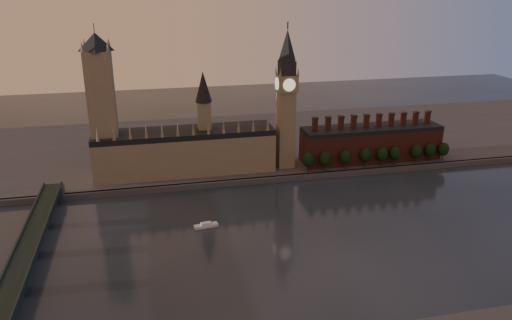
{
  "coord_description": "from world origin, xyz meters",
  "views": [
    {
      "loc": [
        -90.56,
        -234.83,
        137.15
      ],
      "look_at": [
        -25.12,
        55.0,
        30.79
      ],
      "focal_mm": 35.0,
      "sensor_mm": 36.0,
      "label": 1
    }
  ],
  "objects_px": {
    "victoria_tower": "(102,103)",
    "westminster_bridge": "(23,263)",
    "river_boat": "(206,225)",
    "big_ben": "(286,98)"
  },
  "relations": [
    {
      "from": "victoria_tower",
      "to": "river_boat",
      "type": "relative_size",
      "value": 7.37
    },
    {
      "from": "big_ben",
      "to": "victoria_tower",
      "type": "bearing_deg",
      "value": 177.8
    },
    {
      "from": "river_boat",
      "to": "big_ben",
      "type": "bearing_deg",
      "value": 40.08
    },
    {
      "from": "victoria_tower",
      "to": "big_ben",
      "type": "distance_m",
      "value": 130.12
    },
    {
      "from": "westminster_bridge",
      "to": "victoria_tower",
      "type": "bearing_deg",
      "value": 73.44
    },
    {
      "from": "victoria_tower",
      "to": "westminster_bridge",
      "type": "relative_size",
      "value": 0.54
    },
    {
      "from": "victoria_tower",
      "to": "big_ben",
      "type": "bearing_deg",
      "value": -2.2
    },
    {
      "from": "victoria_tower",
      "to": "westminster_bridge",
      "type": "xyz_separation_m",
      "value": [
        -35.0,
        -117.7,
        -51.65
      ]
    },
    {
      "from": "westminster_bridge",
      "to": "river_boat",
      "type": "xyz_separation_m",
      "value": [
        93.9,
        33.09,
        -6.35
      ]
    },
    {
      "from": "big_ben",
      "to": "westminster_bridge",
      "type": "relative_size",
      "value": 0.54
    }
  ]
}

